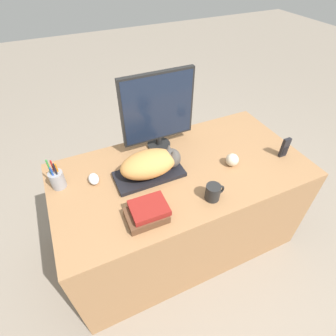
# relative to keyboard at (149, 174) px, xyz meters

# --- Properties ---
(ground_plane) EXTENTS (12.00, 12.00, 0.00)m
(ground_plane) POSITION_rel_keyboard_xyz_m (0.19, -0.42, -0.71)
(ground_plane) COLOR gray
(desk) EXTENTS (1.50, 0.77, 0.70)m
(desk) POSITION_rel_keyboard_xyz_m (0.19, -0.03, -0.36)
(desk) COLOR #9E7047
(desk) RESTS_ON ground_plane
(keyboard) EXTENTS (0.39, 0.18, 0.02)m
(keyboard) POSITION_rel_keyboard_xyz_m (0.00, 0.00, 0.00)
(keyboard) COLOR black
(keyboard) RESTS_ON desk
(cat) EXTENTS (0.35, 0.19, 0.14)m
(cat) POSITION_rel_keyboard_xyz_m (0.02, 0.00, 0.08)
(cat) COLOR #D18C47
(cat) RESTS_ON keyboard
(monitor) EXTENTS (0.45, 0.15, 0.49)m
(monitor) POSITION_rel_keyboard_xyz_m (0.16, 0.23, 0.25)
(monitor) COLOR black
(monitor) RESTS_ON desk
(computer_mouse) EXTENTS (0.06, 0.09, 0.04)m
(computer_mouse) POSITION_rel_keyboard_xyz_m (-0.30, 0.08, 0.01)
(computer_mouse) COLOR silver
(computer_mouse) RESTS_ON desk
(coffee_mug) EXTENTS (0.11, 0.08, 0.09)m
(coffee_mug) POSITION_rel_keyboard_xyz_m (0.24, -0.29, 0.03)
(coffee_mug) COLOR black
(coffee_mug) RESTS_ON desk
(pen_cup) EXTENTS (0.08, 0.08, 0.19)m
(pen_cup) POSITION_rel_keyboard_xyz_m (-0.48, 0.13, 0.04)
(pen_cup) COLOR #939399
(pen_cup) RESTS_ON desk
(baseball) EXTENTS (0.08, 0.08, 0.08)m
(baseball) POSITION_rel_keyboard_xyz_m (0.48, -0.11, 0.03)
(baseball) COLOR beige
(baseball) RESTS_ON desk
(phone) EXTENTS (0.05, 0.02, 0.13)m
(phone) POSITION_rel_keyboard_xyz_m (0.81, -0.18, 0.05)
(phone) COLOR black
(phone) RESTS_ON desk
(book_stack) EXTENTS (0.21, 0.16, 0.07)m
(book_stack) POSITION_rel_keyboard_xyz_m (-0.11, -0.27, 0.02)
(book_stack) COLOR brown
(book_stack) RESTS_ON desk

